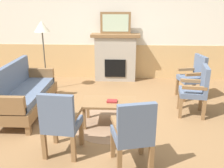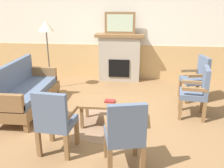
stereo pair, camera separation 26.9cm
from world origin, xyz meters
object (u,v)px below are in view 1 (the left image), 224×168
Objects in this scene: armchair_by_window_left at (194,75)px; framed_picture at (115,23)px; couch at (25,94)px; book_on_table at (112,101)px; armchair_front_center at (61,121)px; armchair_front_left at (133,132)px; coffee_table at (109,104)px; fireplace at (115,57)px; floor_lamp_by_couch at (42,31)px; armchair_near_fireplace at (197,88)px.

framed_picture is at bearing 145.09° from armchair_by_window_left.
couch is 1.78m from book_on_table.
armchair_front_center is at bearing -100.20° from framed_picture.
coffee_table is at bearing 107.10° from armchair_front_left.
framed_picture is 0.83× the size of coffee_table.
fireplace is 2.20m from armchair_by_window_left.
floor_lamp_by_couch is at bearing 173.73° from armchair_by_window_left.
armchair_near_fireplace is (1.59, 0.49, 0.08)m from book_on_table.
armchair_near_fireplace reaches higher than book_on_table.
couch is 10.10× the size of book_on_table.
armchair_near_fireplace is at bearing 15.80° from coffee_table.
fireplace is 0.77× the size of floor_lamp_by_couch.
armchair_near_fireplace is 1.00× the size of armchair_front_left.
armchair_near_fireplace is (1.62, -2.15, -0.11)m from fireplace.
armchair_by_window_left reaches higher than book_on_table.
couch and armchair_front_center have the same top height.
coffee_table is (-0.02, -2.62, -0.27)m from fireplace.
armchair_by_window_left is (1.78, 1.38, 0.08)m from book_on_table.
armchair_front_left is at bearing -126.88° from armchair_near_fireplace.
armchair_near_fireplace and armchair_front_left have the same top height.
fireplace is at bearing 95.32° from armchair_front_left.
book_on_table is at bearing -142.07° from armchair_by_window_left.
armchair_by_window_left is at bearing -34.91° from framed_picture.
armchair_front_left is (0.33, -1.19, 0.08)m from book_on_table.
floor_lamp_by_couch is (-1.04, 2.71, 0.91)m from armchair_front_center.
couch is 2.62m from armchair_front_left.
armchair_front_left is 3.71m from floor_lamp_by_couch.
armchair_front_center is (-0.65, -3.59, -1.02)m from framed_picture.
book_on_table is at bearing 54.35° from armchair_front_center.
armchair_front_left is (0.38, -1.22, 0.15)m from coffee_table.
framed_picture is 2.87m from coffee_table.
coffee_table is 0.98× the size of armchair_front_center.
floor_lamp_by_couch is (-2.04, 2.96, 0.91)m from armchair_front_left.
armchair_front_left is at bearing -84.68° from fireplace.
armchair_front_center is 3.04m from floor_lamp_by_couch.
coffee_table is 5.39× the size of book_on_table.
floor_lamp_by_couch is (-3.31, 1.28, 0.91)m from armchair_near_fireplace.
armchair_front_center reaches higher than coffee_table.
armchair_by_window_left is (1.81, -1.26, -1.02)m from framed_picture.
armchair_front_center is (-2.45, -2.33, 0.00)m from armchair_by_window_left.
armchair_by_window_left is (1.81, -1.26, -0.11)m from fireplace.
framed_picture reaches higher than armchair_front_left.
coffee_table is at bearing -90.40° from fireplace.
book_on_table is (0.03, -2.64, -0.20)m from fireplace.
armchair_front_left reaches higher than coffee_table.
couch is (-1.70, -2.22, -0.26)m from fireplace.
framed_picture is 1.90m from floor_lamp_by_couch.
armchair_by_window_left is at bearing 15.37° from couch.
fireplace is at bearing -90.00° from framed_picture.
floor_lamp_by_couch reaches higher than coffee_table.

